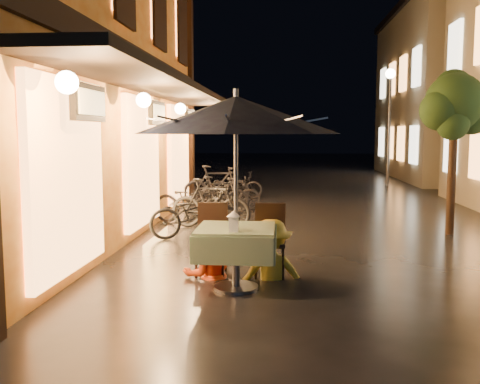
# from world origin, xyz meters

# --- Properties ---
(ground) EXTENTS (90.00, 90.00, 0.00)m
(ground) POSITION_xyz_m (0.00, 0.00, 0.00)
(ground) COLOR black
(ground) RESTS_ON ground
(west_building) EXTENTS (5.90, 11.40, 7.40)m
(west_building) POSITION_xyz_m (-5.72, 4.00, 3.71)
(west_building) COLOR orange
(west_building) RESTS_ON ground
(east_building_far) EXTENTS (7.30, 10.30, 7.30)m
(east_building_far) POSITION_xyz_m (7.49, 18.00, 3.66)
(east_building_far) COLOR #A19782
(east_building_far) RESTS_ON ground
(street_tree) EXTENTS (1.43, 1.20, 3.15)m
(street_tree) POSITION_xyz_m (2.41, 4.51, 2.42)
(street_tree) COLOR black
(street_tree) RESTS_ON ground
(streetlamp_far) EXTENTS (0.36, 0.36, 4.23)m
(streetlamp_far) POSITION_xyz_m (3.00, 14.00, 2.92)
(streetlamp_far) COLOR #59595E
(streetlamp_far) RESTS_ON ground
(cafe_table) EXTENTS (0.99, 0.99, 0.78)m
(cafe_table) POSITION_xyz_m (-1.36, 0.57, 0.59)
(cafe_table) COLOR #59595E
(cafe_table) RESTS_ON ground
(patio_umbrella) EXTENTS (2.52, 2.52, 2.46)m
(patio_umbrella) POSITION_xyz_m (-1.36, 0.57, 2.15)
(patio_umbrella) COLOR #59595E
(patio_umbrella) RESTS_ON ground
(cafe_chair_left) EXTENTS (0.42, 0.42, 0.97)m
(cafe_chair_left) POSITION_xyz_m (-1.76, 1.31, 0.54)
(cafe_chair_left) COLOR black
(cafe_chair_left) RESTS_ON ground
(cafe_chair_right) EXTENTS (0.42, 0.42, 0.97)m
(cafe_chair_right) POSITION_xyz_m (-0.96, 1.31, 0.54)
(cafe_chair_right) COLOR black
(cafe_chair_right) RESTS_ON ground
(table_lantern) EXTENTS (0.16, 0.16, 0.25)m
(table_lantern) POSITION_xyz_m (-1.36, 0.28, 0.92)
(table_lantern) COLOR white
(table_lantern) RESTS_ON cafe_table
(person_orange) EXTENTS (0.85, 0.76, 1.46)m
(person_orange) POSITION_xyz_m (-1.78, 1.14, 0.73)
(person_orange) COLOR #E34718
(person_orange) RESTS_ON ground
(person_yellow) EXTENTS (1.08, 0.75, 1.54)m
(person_yellow) POSITION_xyz_m (-0.94, 1.13, 0.77)
(person_yellow) COLOR gold
(person_yellow) RESTS_ON ground
(bicycle_0) EXTENTS (1.81, 1.19, 0.90)m
(bicycle_0) POSITION_xyz_m (-2.39, 3.75, 0.45)
(bicycle_0) COLOR black
(bicycle_0) RESTS_ON ground
(bicycle_1) EXTENTS (1.75, 0.82, 1.02)m
(bicycle_1) POSITION_xyz_m (-2.25, 4.73, 0.51)
(bicycle_1) COLOR black
(bicycle_1) RESTS_ON ground
(bicycle_2) EXTENTS (1.91, 1.17, 0.95)m
(bicycle_2) POSITION_xyz_m (-2.73, 5.23, 0.47)
(bicycle_2) COLOR black
(bicycle_2) RESTS_ON ground
(bicycle_3) EXTENTS (1.60, 1.05, 0.94)m
(bicycle_3) POSITION_xyz_m (-2.31, 6.42, 0.47)
(bicycle_3) COLOR black
(bicycle_3) RESTS_ON ground
(bicycle_4) EXTENTS (1.66, 0.71, 0.85)m
(bicycle_4) POSITION_xyz_m (-2.16, 7.26, 0.42)
(bicycle_4) COLOR black
(bicycle_4) RESTS_ON ground
(bicycle_5) EXTENTS (1.86, 0.94, 1.08)m
(bicycle_5) POSITION_xyz_m (-2.56, 8.15, 0.54)
(bicycle_5) COLOR black
(bicycle_5) RESTS_ON ground
(bicycle_6) EXTENTS (1.55, 0.65, 0.79)m
(bicycle_6) POSITION_xyz_m (-2.17, 9.87, 0.40)
(bicycle_6) COLOR black
(bicycle_6) RESTS_ON ground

